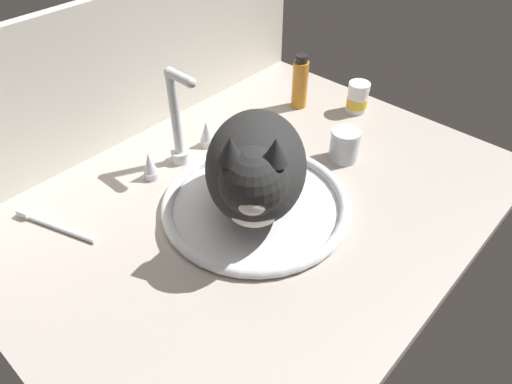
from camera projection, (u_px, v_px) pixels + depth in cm
name	position (u px, v px, depth cm)	size (l,w,h in cm)	color
countertop	(261.00, 206.00, 94.47)	(100.79, 74.87, 3.00)	#ADA399
backsplash_wall	(132.00, 73.00, 103.64)	(100.79, 2.40, 35.05)	silver
sink_basin	(256.00, 204.00, 91.32)	(36.83, 36.83, 2.21)	white
faucet	(179.00, 130.00, 97.81)	(19.18, 9.18, 22.24)	silver
cat	(256.00, 168.00, 82.97)	(34.40, 31.42, 21.58)	black
amber_bottle	(300.00, 83.00, 116.82)	(3.96, 3.96, 13.79)	#C67A23
metal_jar	(344.00, 145.00, 101.60)	(6.47, 6.47, 7.25)	#B2B5BA
pill_bottle	(358.00, 98.00, 116.82)	(5.31, 5.31, 7.74)	white
toothbrush	(54.00, 226.00, 87.28)	(6.75, 17.32, 1.70)	silver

